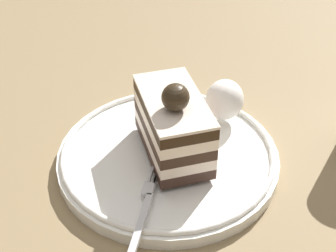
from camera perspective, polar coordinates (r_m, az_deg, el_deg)
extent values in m
plane|color=#87714F|center=(0.53, 1.32, -2.99)|extent=(2.40, 2.40, 0.00)
cylinder|color=white|center=(0.51, 0.00, -3.68)|extent=(0.23, 0.23, 0.01)
torus|color=white|center=(0.51, 0.00, -2.96)|extent=(0.22, 0.22, 0.01)
cube|color=#352119|center=(0.50, 0.19, -2.13)|extent=(0.12, 0.11, 0.01)
cube|color=#F8E1CC|center=(0.49, 0.20, -1.06)|extent=(0.12, 0.11, 0.01)
cube|color=#352115|center=(0.49, 0.20, 0.05)|extent=(0.12, 0.11, 0.01)
cube|color=#F8E3C9|center=(0.48, 0.20, 1.18)|extent=(0.12, 0.11, 0.01)
cube|color=#301E0E|center=(0.47, 0.20, 2.35)|extent=(0.12, 0.11, 0.01)
cube|color=#EFDCC9|center=(0.47, 0.21, 3.10)|extent=(0.12, 0.11, 0.00)
sphere|color=#2F2416|center=(0.44, 0.87, 3.33)|extent=(0.03, 0.03, 0.03)
ellipsoid|color=white|center=(0.54, 6.56, 3.04)|extent=(0.04, 0.04, 0.05)
cube|color=silver|center=(0.43, -3.18, -11.26)|extent=(0.07, 0.02, 0.00)
cube|color=silver|center=(0.46, -1.92, -7.44)|extent=(0.02, 0.01, 0.00)
cube|color=silver|center=(0.47, -0.73, -5.69)|extent=(0.03, 0.01, 0.00)
cube|color=silver|center=(0.47, -1.13, -5.63)|extent=(0.03, 0.01, 0.00)
cube|color=silver|center=(0.47, -1.52, -5.57)|extent=(0.03, 0.01, 0.00)
cube|color=silver|center=(0.47, -1.92, -5.52)|extent=(0.03, 0.01, 0.00)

